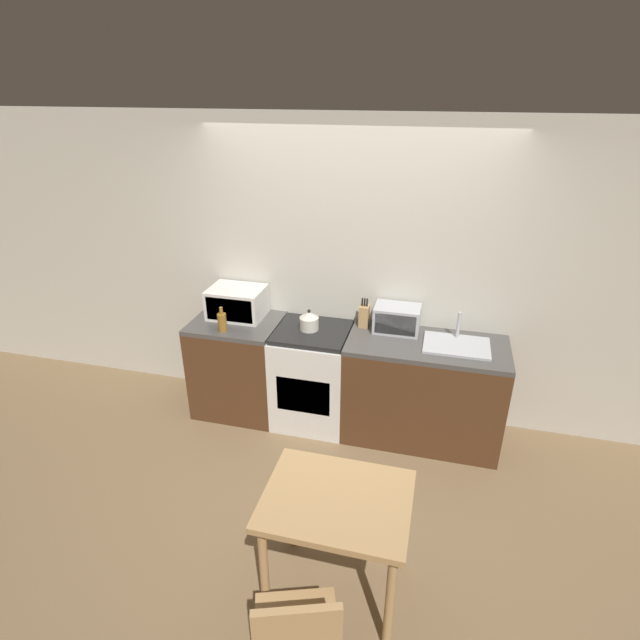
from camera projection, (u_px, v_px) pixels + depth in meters
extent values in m
plane|color=brown|center=(319.00, 481.00, 3.86)|extent=(16.00, 16.00, 0.00)
cube|color=beige|center=(352.00, 275.00, 4.28)|extent=(10.00, 0.06, 2.60)
cube|color=#4C2D19|center=(239.00, 367.00, 4.57)|extent=(0.76, 0.62, 0.86)
cube|color=#474442|center=(236.00, 323.00, 4.38)|extent=(0.76, 0.62, 0.04)
cube|color=#4C2D19|center=(423.00, 392.00, 4.20)|extent=(1.29, 0.62, 0.86)
cube|color=#474442|center=(427.00, 345.00, 4.01)|extent=(1.29, 0.62, 0.04)
cube|color=silver|center=(313.00, 377.00, 4.41)|extent=(0.64, 0.62, 0.86)
cube|color=black|center=(312.00, 332.00, 4.22)|extent=(0.61, 0.57, 0.04)
cube|color=black|center=(303.00, 396.00, 4.15)|extent=(0.46, 0.02, 0.32)
cylinder|color=beige|center=(309.00, 323.00, 4.20)|extent=(0.16, 0.16, 0.11)
cone|color=beige|center=(309.00, 315.00, 4.17)|extent=(0.15, 0.15, 0.05)
sphere|color=black|center=(309.00, 311.00, 4.15)|extent=(0.03, 0.03, 0.03)
cube|color=silver|center=(237.00, 302.00, 4.41)|extent=(0.48, 0.36, 0.26)
cube|color=black|center=(229.00, 310.00, 4.26)|extent=(0.42, 0.01, 0.21)
cylinder|color=olive|center=(222.00, 322.00, 4.17)|extent=(0.08, 0.08, 0.15)
cylinder|color=olive|center=(221.00, 311.00, 4.12)|extent=(0.03, 0.03, 0.06)
cube|color=tan|center=(364.00, 316.00, 4.24)|extent=(0.08, 0.09, 0.19)
cylinder|color=black|center=(362.00, 302.00, 4.19)|extent=(0.01, 0.01, 0.07)
cylinder|color=black|center=(365.00, 302.00, 4.18)|extent=(0.01, 0.01, 0.07)
cylinder|color=black|center=(367.00, 303.00, 4.18)|extent=(0.01, 0.01, 0.07)
cube|color=#ADAFB5|center=(397.00, 319.00, 4.15)|extent=(0.38, 0.25, 0.22)
cube|color=black|center=(395.00, 325.00, 4.05)|extent=(0.33, 0.01, 0.18)
cube|color=#ADAFB5|center=(456.00, 345.00, 3.94)|extent=(0.51, 0.37, 0.02)
cylinder|color=#ADAFB5|center=(458.00, 325.00, 4.00)|extent=(0.03, 0.03, 0.22)
cube|color=tan|center=(337.00, 500.00, 2.73)|extent=(0.81, 0.64, 0.04)
cylinder|color=tan|center=(264.00, 573.00, 2.74)|extent=(0.05, 0.05, 0.70)
cylinder|color=tan|center=(390.00, 603.00, 2.59)|extent=(0.05, 0.05, 0.70)
cylinder|color=tan|center=(292.00, 503.00, 3.20)|extent=(0.05, 0.05, 0.70)
cylinder|color=tan|center=(400.00, 525.00, 3.04)|extent=(0.05, 0.05, 0.70)
cube|color=tan|center=(297.00, 631.00, 2.36)|extent=(0.51, 0.51, 0.04)
cylinder|color=tan|center=(264.00, 628.00, 2.60)|extent=(0.04, 0.04, 0.44)
cylinder|color=tan|center=(328.00, 623.00, 2.62)|extent=(0.04, 0.04, 0.44)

